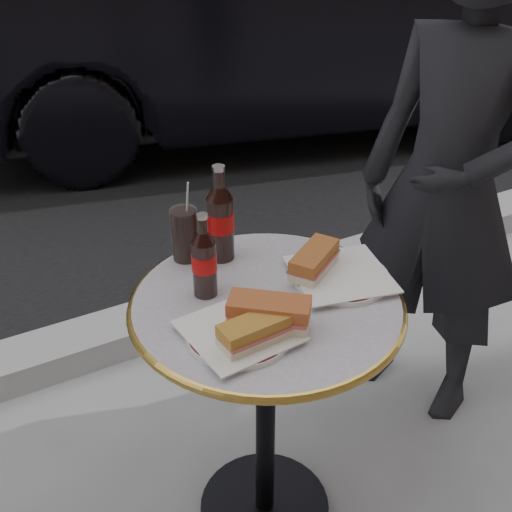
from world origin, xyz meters
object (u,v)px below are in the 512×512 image
cola_glass (184,234)px  parked_car (278,21)px  plate_left (239,334)px  plate_right (340,277)px  cola_bottle_right (220,213)px  bistro_table (266,417)px  cola_bottle_left (204,255)px  pedestrian (449,190)px

cola_glass → parked_car: size_ratio=0.03×
plate_left → plate_right: bearing=13.4°
cola_bottle_right → bistro_table: bearing=-87.7°
cola_bottle_left → pedestrian: size_ratio=0.13×
plate_right → cola_glass: cola_glass is taller
cola_bottle_right → cola_glass: size_ratio=1.81×
cola_bottle_right → pedestrian: pedestrian is taller
cola_glass → parked_car: bearing=55.1°
bistro_table → parked_car: bearing=59.0°
cola_bottle_right → plate_left: bearing=-109.6°
plate_right → parked_car: bearing=62.3°
bistro_table → plate_left: (-0.11, -0.08, 0.37)m
parked_car → pedestrian: (-0.88, -2.47, 0.05)m
bistro_table → pedestrian: bearing=14.8°
cola_glass → parked_car: (1.68, 2.40, -0.10)m
bistro_table → cola_glass: cola_glass is taller
plate_left → cola_bottle_right: cola_bottle_right is taller
bistro_table → pedestrian: (0.72, 0.19, 0.39)m
bistro_table → plate_right: (0.19, -0.01, 0.37)m
cola_bottle_left → parked_car: (1.70, 2.57, -0.13)m
plate_right → parked_car: size_ratio=0.05×
cola_bottle_right → parked_car: (1.60, 2.44, -0.15)m
cola_glass → plate_right: bearing=-43.1°
bistro_table → cola_bottle_right: (-0.01, 0.21, 0.49)m
cola_bottle_right → pedestrian: (0.72, -0.02, -0.10)m
cola_bottle_right → parked_car: size_ratio=0.06×
plate_left → cola_glass: cola_glass is taller
bistro_table → cola_bottle_right: size_ratio=2.99×
parked_car → pedestrian: pedestrian is taller
plate_left → cola_glass: 0.34m
pedestrian → parked_car: bearing=138.9°
parked_car → pedestrian: bearing=175.0°
bistro_table → cola_glass: size_ratio=5.42×
bistro_table → cola_glass: 0.51m
plate_left → parked_car: 3.23m
cola_glass → pedestrian: (0.80, -0.06, -0.04)m
pedestrian → cola_glass: bearing=-115.9°
bistro_table → cola_bottle_right: cola_bottle_right is taller
plate_left → cola_bottle_left: size_ratio=1.08×
plate_right → cola_bottle_left: bearing=161.8°
cola_bottle_left → parked_car: 3.08m
plate_right → parked_car: 3.01m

